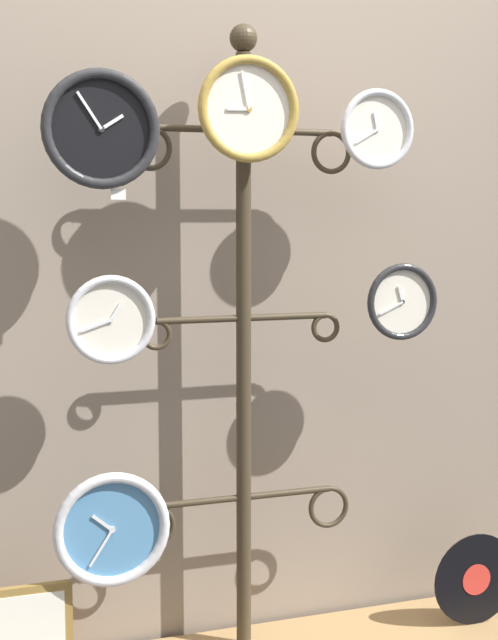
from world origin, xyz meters
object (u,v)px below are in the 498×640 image
object	(u,v)px
clock_top_center	(248,109)
clock_bottom_left	(112,529)
clock_top_left	(101,129)
clock_top_right	(377,129)
clock_middle_left	(111,320)
vinyl_record	(476,579)
clock_middle_right	(401,302)
display_stand	(244,443)

from	to	relation	value
clock_top_center	clock_bottom_left	distance (m)	1.21
clock_top_left	clock_top_right	world-z (taller)	clock_top_left
clock_middle_left	vinyl_record	bearing A→B (deg)	-1.01
clock_middle_right	display_stand	bearing A→B (deg)	166.54
clock_middle_left	display_stand	bearing A→B (deg)	11.08
clock_middle_left	clock_middle_right	distance (m)	0.86
clock_middle_left	clock_bottom_left	xyz separation A→B (m)	(-0.01, -0.03, -0.57)
clock_middle_right	clock_bottom_left	world-z (taller)	clock_middle_right
display_stand	clock_bottom_left	bearing A→B (deg)	-164.98
clock_top_right	clock_bottom_left	world-z (taller)	clock_top_right
clock_top_left	vinyl_record	bearing A→B (deg)	-0.25
clock_top_right	clock_middle_right	world-z (taller)	clock_top_right
clock_middle_left	clock_bottom_left	world-z (taller)	clock_middle_left
clock_top_left	clock_top_center	size ratio (longest dim) A/B	1.07
clock_top_left	clock_top_center	world-z (taller)	clock_top_center
vinyl_record	clock_top_left	bearing A→B (deg)	179.75
clock_top_center	clock_middle_right	distance (m)	0.72
clock_middle_right	vinyl_record	distance (m)	0.94
display_stand	clock_top_center	xyz separation A→B (m)	(-0.02, -0.10, 0.96)
clock_top_left	clock_top_right	distance (m)	0.80
clock_top_left	clock_middle_left	size ratio (longest dim) A/B	1.28
clock_top_right	vinyl_record	distance (m)	1.45
clock_top_right	clock_middle_right	bearing A→B (deg)	-15.55
clock_top_right	clock_bottom_left	xyz separation A→B (m)	(-0.79, -0.02, -1.10)
display_stand	clock_middle_left	bearing A→B (deg)	-168.92
clock_top_center	clock_middle_left	distance (m)	0.69
vinyl_record	clock_middle_left	bearing A→B (deg)	178.99
display_stand	clock_top_left	size ratio (longest dim) A/B	6.09
clock_top_left	clock_bottom_left	bearing A→B (deg)	-69.18
clock_top_right	clock_middle_left	size ratio (longest dim) A/B	0.95
clock_bottom_left	vinyl_record	distance (m)	1.20
display_stand	vinyl_record	xyz separation A→B (m)	(0.75, -0.10, -0.48)
clock_middle_right	vinyl_record	xyz separation A→B (m)	(0.29, 0.01, -0.90)
clock_top_right	clock_bottom_left	size ratio (longest dim) A/B	0.72
display_stand	clock_top_right	xyz separation A→B (m)	(0.38, -0.09, 0.92)
display_stand	clock_top_right	world-z (taller)	display_stand
clock_bottom_left	vinyl_record	xyz separation A→B (m)	(1.16, 0.01, -0.30)
clock_top_left	clock_middle_left	world-z (taller)	clock_top_left
display_stand	clock_top_center	bearing A→B (deg)	-100.45
clock_top_left	clock_bottom_left	world-z (taller)	clock_top_left
clock_top_center	vinyl_record	distance (m)	1.63
display_stand	clock_middle_right	xyz separation A→B (m)	(0.46, -0.11, 0.42)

